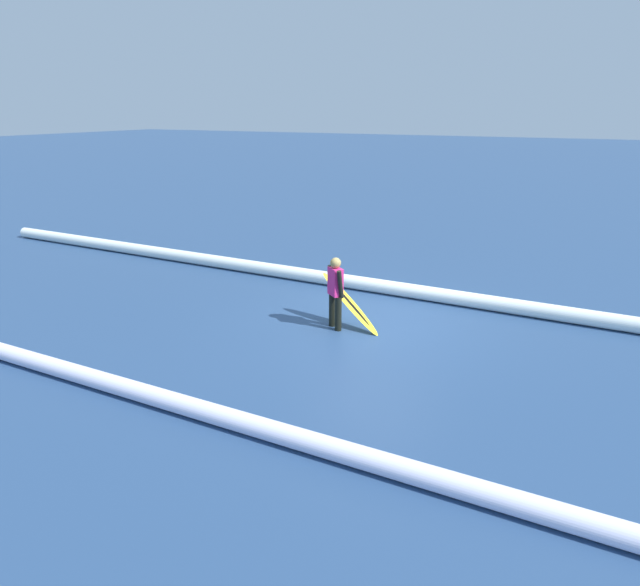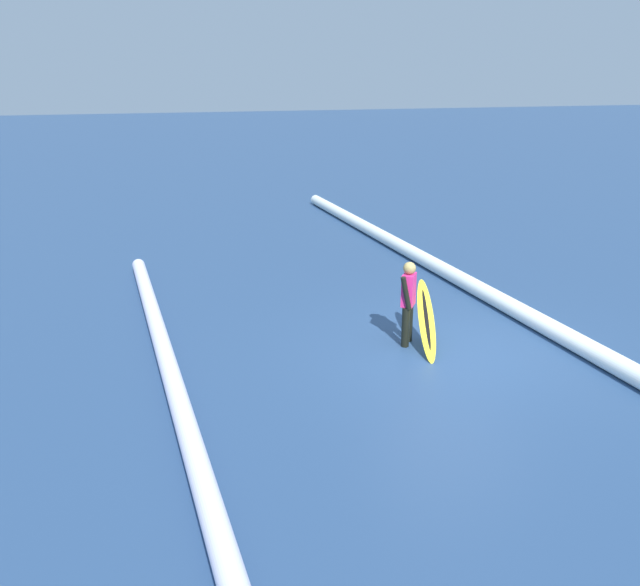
{
  "view_description": "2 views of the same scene",
  "coord_description": "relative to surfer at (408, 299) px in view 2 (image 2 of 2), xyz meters",
  "views": [
    {
      "loc": [
        -4.07,
        10.57,
        4.36
      ],
      "look_at": [
        0.42,
        1.71,
        1.11
      ],
      "focal_mm": 31.99,
      "sensor_mm": 36.0,
      "label": 1
    },
    {
      "loc": [
        -9.33,
        5.73,
        4.54
      ],
      "look_at": [
        1.05,
        2.1,
        0.98
      ],
      "focal_mm": 37.63,
      "sensor_mm": 36.0,
      "label": 2
    }
  ],
  "objects": [
    {
      "name": "surfer",
      "position": [
        0.0,
        0.0,
        0.0
      ],
      "size": [
        0.43,
        0.48,
        1.5
      ],
      "rotation": [
        0.0,
        0.0,
        2.47
      ],
      "color": "black",
      "rests_on": "ground_plane"
    },
    {
      "name": "surfboard",
      "position": [
        -0.21,
        -0.26,
        -0.35
      ],
      "size": [
        1.59,
        0.79,
        1.02
      ],
      "color": "yellow",
      "rests_on": "ground_plane"
    },
    {
      "name": "ground_plane",
      "position": [
        -0.63,
        -0.61,
        -0.84
      ],
      "size": [
        165.19,
        165.19,
        0.0
      ],
      "primitive_type": "plane",
      "color": "navy"
    },
    {
      "name": "wave_crest_midground",
      "position": [
        -3.34,
        4.21,
        -0.7
      ],
      "size": [
        19.5,
        0.51,
        0.3
      ],
      "primitive_type": "cylinder",
      "rotation": [
        0.0,
        1.57,
        -0.01
      ],
      "color": "white",
      "rests_on": "ground_plane"
    },
    {
      "name": "wave_crest_foreground",
      "position": [
        0.98,
        -2.64,
        -0.67
      ],
      "size": [
        24.97,
        0.85,
        0.34
      ],
      "primitive_type": "cylinder",
      "rotation": [
        0.0,
        1.57,
        -0.02
      ],
      "color": "white",
      "rests_on": "ground_plane"
    }
  ]
}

